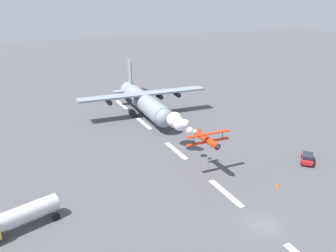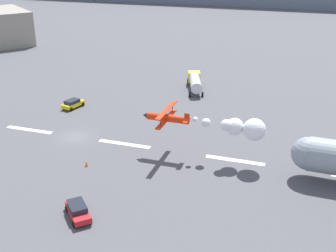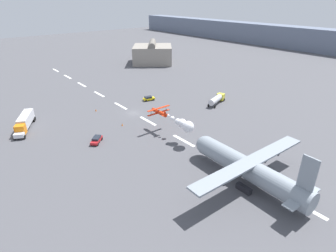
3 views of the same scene
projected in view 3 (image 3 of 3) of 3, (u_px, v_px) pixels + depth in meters
ground_plane at (133, 113)px, 89.14m from camera, size 440.00×440.00×0.00m
runway_stripe_0 at (56, 70)px, 140.28m from camera, size 8.00×0.90×0.01m
runway_stripe_1 at (68, 77)px, 128.91m from camera, size 8.00×0.90×0.01m
runway_stripe_2 at (82, 85)px, 117.55m from camera, size 8.00×0.90×0.01m
runway_stripe_3 at (99, 94)px, 106.18m from camera, size 8.00×0.90×0.01m
runway_stripe_4 at (121, 106)px, 94.82m from camera, size 8.00×0.90×0.01m
runway_stripe_5 at (148, 121)px, 83.45m from camera, size 8.00×0.90×0.01m
runway_stripe_6 at (184, 141)px, 72.09m from camera, size 8.00×0.90×0.01m
runway_stripe_7 at (233, 168)px, 60.72m from camera, size 8.00×0.90×0.01m
runway_stripe_8 at (305, 207)px, 49.36m from camera, size 8.00×0.90×0.01m
cargo_transport_plane at (245, 166)px, 55.05m from camera, size 27.46×30.69×11.46m
stunt_biplane_red at (180, 122)px, 69.94m from camera, size 16.57×7.38×2.90m
semi_truck_orange at (25, 122)px, 77.86m from camera, size 13.38×8.74×3.70m
fuel_tanker_truck at (217, 99)px, 95.99m from camera, size 5.48×9.76×2.90m
followme_car_yellow at (97, 140)px, 70.93m from camera, size 4.35×4.42×1.52m
airport_staff_sedan at (149, 98)px, 99.53m from camera, size 2.84×4.48×1.52m
hangar_building at (153, 54)px, 153.49m from camera, size 28.53×28.71×12.17m
traffic_cone_near at (96, 110)px, 90.34m from camera, size 0.44×0.44×0.75m
traffic_cone_far at (122, 125)px, 80.22m from camera, size 0.44×0.44×0.75m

